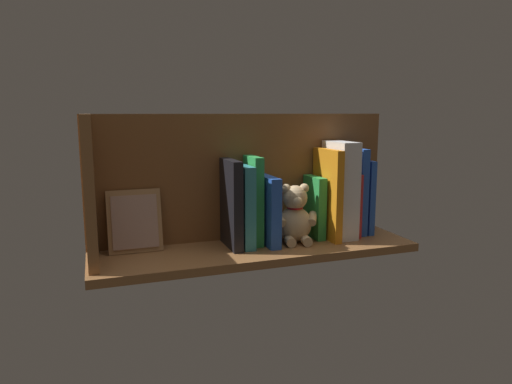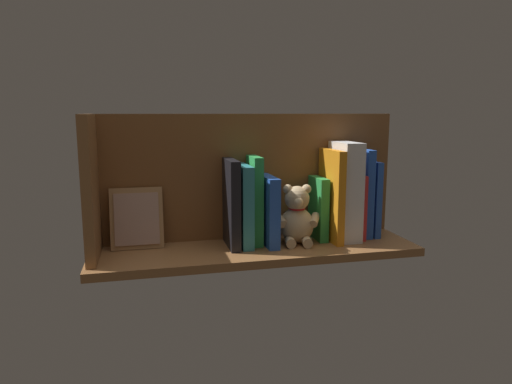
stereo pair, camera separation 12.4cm
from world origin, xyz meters
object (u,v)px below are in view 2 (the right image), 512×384
book_0 (371,198)px  teddy_bear (297,217)px  dictionary_thick_white (345,191)px  picture_frame_leaning (137,219)px

book_0 → teddy_bear: book_0 is taller
book_0 → dictionary_thick_white: 9.82cm
book_0 → picture_frame_leaning: 67.54cm
dictionary_thick_white → book_0: bearing=-169.5°
teddy_bear → book_0: bearing=-162.3°
dictionary_thick_white → teddy_bear: 16.39cm
teddy_bear → picture_frame_leaning: teddy_bear is taller
picture_frame_leaning → book_0: bearing=177.9°
book_0 → dictionary_thick_white: dictionary_thick_white is taller
dictionary_thick_white → teddy_bear: (14.91, 1.44, -6.66)cm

